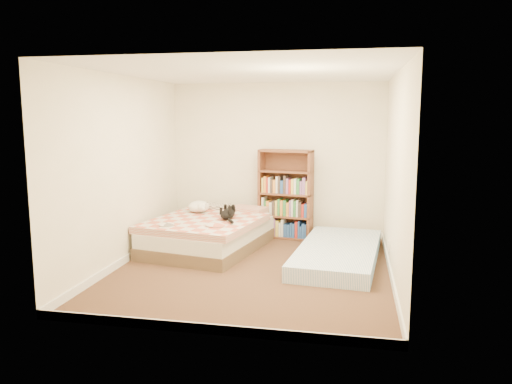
% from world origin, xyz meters
% --- Properties ---
extents(room, '(3.51, 4.01, 2.51)m').
position_xyz_m(room, '(0.00, 0.00, 1.20)').
color(room, '#49321F').
rests_on(room, ground).
extents(bed, '(1.73, 2.21, 0.53)m').
position_xyz_m(bed, '(-0.83, 0.88, 0.24)').
color(bed, brown).
rests_on(bed, room).
extents(bookshelf, '(0.90, 0.42, 1.44)m').
position_xyz_m(bookshelf, '(0.19, 1.77, 0.53)').
color(bookshelf, '#582F1E').
rests_on(bookshelf, room).
extents(floor_mattress, '(1.25, 2.37, 0.21)m').
position_xyz_m(floor_mattress, '(1.08, 0.60, 0.10)').
color(floor_mattress, '#7CA6CE').
rests_on(floor_mattress, room).
extents(black_cat, '(0.23, 0.71, 0.16)m').
position_xyz_m(black_cat, '(-0.54, 0.85, 0.55)').
color(black_cat, black).
rests_on(black_cat, bed).
extents(white_dog, '(0.38, 0.41, 0.18)m').
position_xyz_m(white_dog, '(-1.10, 1.21, 0.57)').
color(white_dog, white).
rests_on(white_dog, bed).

